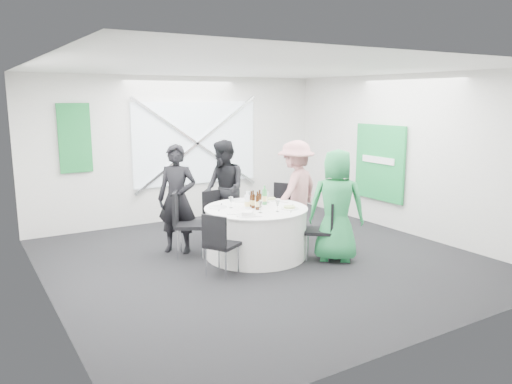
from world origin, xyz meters
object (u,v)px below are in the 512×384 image
chair_back (215,212)px  chair_front_right (324,226)px  clear_water_bottle (247,202)px  chair_back_left (184,218)px  person_man_back_left (177,199)px  banquet_table (256,232)px  person_woman_pink (296,190)px  person_woman_green (337,206)px  person_man_back (224,189)px  green_water_bottle (264,197)px  chair_front_left (219,240)px  chair_back_right (282,206)px

chair_back → chair_front_right: (0.91, -1.79, 0.03)m
chair_front_right → clear_water_bottle: bearing=-82.8°
chair_back_left → person_man_back_left: (0.00, 0.28, 0.25)m
banquet_table → person_woman_pink: size_ratio=0.92×
chair_back → person_woman_green: (1.04, -1.91, 0.35)m
person_man_back → person_man_back_left: bearing=-67.5°
person_man_back_left → green_water_bottle: 1.36m
chair_front_left → chair_back_left: bearing=-27.0°
chair_back_right → person_woman_pink: person_woman_pink is taller
person_man_back_left → chair_front_left: bearing=-46.5°
chair_back_left → person_woman_green: bearing=-95.2°
chair_back → chair_back_right: chair_back_right is taller
chair_back → person_woman_pink: person_woman_pink is taller
clear_water_bottle → person_woman_green: bearing=-34.3°
person_man_back_left → green_water_bottle: size_ratio=5.68×
chair_back_right → person_man_back: (-0.87, 0.50, 0.30)m
chair_back_right → clear_water_bottle: (-1.13, -0.71, 0.32)m
chair_back_left → chair_back: bearing=-23.9°
person_man_back_left → chair_front_right: bearing=0.7°
person_woman_green → clear_water_bottle: 1.32m
chair_back → chair_back_left: 1.00m
chair_back_right → chair_front_right: 1.35m
chair_front_right → clear_water_bottle: clear_water_bottle is taller
chair_front_left → green_water_bottle: 1.33m
chair_front_left → chair_front_right: bearing=-125.0°
chair_back_left → person_man_back: (1.00, 0.62, 0.25)m
chair_back_left → chair_front_left: 1.06m
chair_back → clear_water_bottle: (-0.05, -1.17, 0.38)m
chair_back_left → person_woman_pink: bearing=-62.1°
chair_back → chair_back_right: size_ratio=0.90×
green_water_bottle → clear_water_bottle: green_water_bottle is taller
person_man_back → chair_front_left: bearing=-26.4°
banquet_table → chair_front_right: bearing=-40.3°
banquet_table → clear_water_bottle: 0.52m
chair_back → chair_back_left: bearing=-151.0°
banquet_table → chair_front_right: (0.79, -0.67, 0.14)m
chair_back_right → person_woman_green: bearing=-36.9°
banquet_table → chair_back_left: chair_back_left is taller
person_woman_green → clear_water_bottle: bearing=6.3°
banquet_table → person_woman_green: (0.91, -0.78, 0.45)m
chair_back_right → chair_front_right: size_ratio=1.05×
banquet_table → chair_front_left: bearing=-150.7°
chair_front_right → person_man_back_left: bearing=-90.9°
chair_front_left → person_woman_green: bearing=-128.2°
person_woman_pink → person_woman_green: size_ratio=1.01×
chair_back_left → person_woman_green: 2.29m
banquet_table → person_woman_green: bearing=-40.6°
chair_back_left → clear_water_bottle: clear_water_bottle is taller
person_man_back_left → clear_water_bottle: person_man_back_left is taller
chair_back_right → person_man_back_left: bearing=-130.2°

